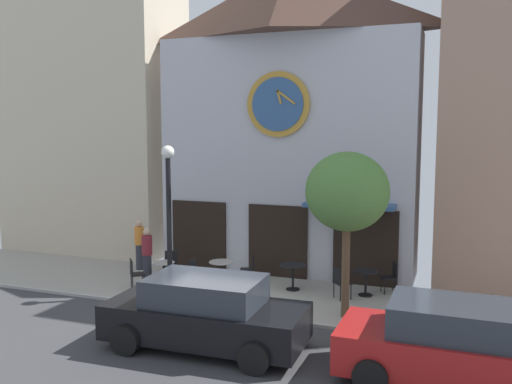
{
  "coord_description": "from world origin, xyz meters",
  "views": [
    {
      "loc": [
        5.85,
        -12.3,
        4.67
      ],
      "look_at": [
        0.53,
        2.02,
        2.93
      ],
      "focal_mm": 38.46,
      "sensor_mm": 36.0,
      "label": 1
    }
  ],
  "objects": [
    {
      "name": "cafe_chair_right_end",
      "position": [
        0.01,
        2.86,
        0.53
      ],
      "size": [
        0.5,
        0.5,
        0.9
      ],
      "color": "black",
      "rests_on": "ground_plane"
    },
    {
      "name": "cafe_table_near_curb",
      "position": [
        1.41,
        2.75,
        0.56
      ],
      "size": [
        0.79,
        0.79,
        0.76
      ],
      "color": "black",
      "rests_on": "ground_plane"
    },
    {
      "name": "pedestrian_orange",
      "position": [
        -4.1,
        3.24,
        0.86
      ],
      "size": [
        0.32,
        0.32,
        1.67
      ],
      "color": "#2D2D38",
      "rests_on": "ground_plane"
    },
    {
      "name": "parked_car_black",
      "position": [
        0.88,
        -2.02,
        0.76
      ],
      "size": [
        4.35,
        2.11,
        1.55
      ],
      "color": "black",
      "rests_on": "ground_plane"
    },
    {
      "name": "cafe_chair_near_tree",
      "position": [
        -2.48,
        2.49,
        0.53
      ],
      "size": [
        0.53,
        0.53,
        0.9
      ],
      "color": "black",
      "rests_on": "ground_plane"
    },
    {
      "name": "cafe_table_rightmost",
      "position": [
        -2.26,
        1.65,
        0.52
      ],
      "size": [
        0.65,
        0.65,
        0.77
      ],
      "color": "black",
      "rests_on": "ground_plane"
    },
    {
      "name": "cafe_table_center_left",
      "position": [
        3.5,
        2.93,
        0.51
      ],
      "size": [
        0.69,
        0.69,
        0.72
      ],
      "color": "black",
      "rests_on": "ground_plane"
    },
    {
      "name": "pedestrian_maroon",
      "position": [
        -3.03,
        2.0,
        0.86
      ],
      "size": [
        0.43,
        0.43,
        1.67
      ],
      "color": "#2D2D38",
      "rests_on": "ground_plane"
    },
    {
      "name": "clock_building",
      "position": [
        0.53,
        5.03,
        5.13
      ],
      "size": [
        8.32,
        3.22,
        9.91
      ],
      "color": "#B2B2BC",
      "rests_on": "ground_plane"
    },
    {
      "name": "ground_plane",
      "position": [
        0.0,
        -1.01,
        -0.02
      ],
      "size": [
        26.47,
        10.13,
        0.13
      ],
      "color": "#9E998E"
    },
    {
      "name": "cafe_chair_facing_wall",
      "position": [
        2.89,
        2.35,
        0.53
      ],
      "size": [
        0.57,
        0.57,
        0.9
      ],
      "color": "black",
      "rests_on": "ground_plane"
    },
    {
      "name": "cafe_chair_mid_row",
      "position": [
        -1.44,
        1.73,
        0.53
      ],
      "size": [
        0.41,
        0.41,
        0.9
      ],
      "color": "black",
      "rests_on": "ground_plane"
    },
    {
      "name": "parked_car_red",
      "position": [
        5.95,
        -2.02,
        0.76
      ],
      "size": [
        4.32,
        2.07,
        1.55
      ],
      "color": "maroon",
      "rests_on": "ground_plane"
    },
    {
      "name": "cafe_chair_curbside",
      "position": [
        -2.95,
        1.17,
        0.53
      ],
      "size": [
        0.56,
        0.56,
        0.9
      ],
      "color": "black",
      "rests_on": "ground_plane"
    },
    {
      "name": "street_lamp",
      "position": [
        -1.7,
        1.03,
        2.16
      ],
      "size": [
        0.36,
        0.36,
        4.24
      ],
      "color": "black",
      "rests_on": "ground_plane"
    },
    {
      "name": "neighbor_building_left",
      "position": [
        -7.56,
        5.67,
        7.56
      ],
      "size": [
        6.71,
        3.26,
        15.13
      ],
      "color": "beige",
      "rests_on": "ground_plane"
    },
    {
      "name": "cafe_table_center_right",
      "position": [
        -0.75,
        2.47,
        0.53
      ],
      "size": [
        0.75,
        0.75,
        0.73
      ],
      "color": "black",
      "rests_on": "ground_plane"
    },
    {
      "name": "street_tree",
      "position": [
        3.31,
        0.96,
        3.14
      ],
      "size": [
        2.06,
        1.86,
        4.15
      ],
      "color": "brown",
      "rests_on": "ground_plane"
    },
    {
      "name": "cafe_chair_by_entrance",
      "position": [
        4.16,
        3.46,
        0.53
      ],
      "size": [
        0.53,
        0.53,
        0.9
      ],
      "color": "black",
      "rests_on": "ground_plane"
    }
  ]
}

